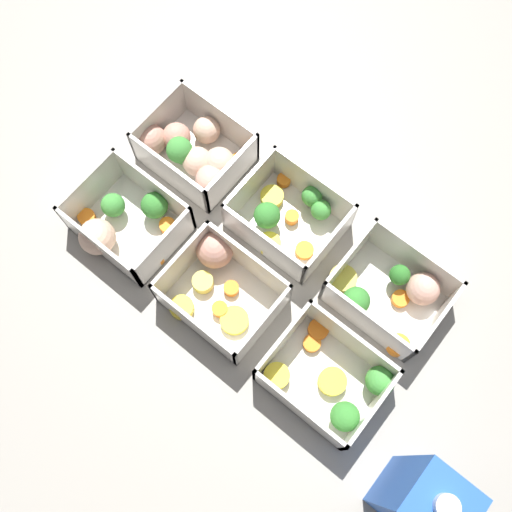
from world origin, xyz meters
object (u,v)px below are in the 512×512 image
at_px(container_far_right, 122,222).
at_px(container_far_center, 219,282).
at_px(container_far_left, 333,381).
at_px(container_near_right, 193,152).
at_px(juice_carton, 419,500).
at_px(container_near_left, 390,293).
at_px(container_near_center, 288,216).

bearing_deg(container_far_right, container_far_center, -173.43).
relative_size(container_far_left, container_far_right, 1.03).
height_order(container_near_right, container_far_right, same).
bearing_deg(juice_carton, container_near_left, -51.46).
height_order(container_far_left, container_far_center, same).
height_order(container_near_center, juice_carton, juice_carton).
height_order(container_near_left, container_near_center, same).
relative_size(container_near_left, container_near_center, 1.07).
distance_m(container_far_left, container_far_center, 0.20).
distance_m(container_far_center, juice_carton, 0.36).
xyz_separation_m(container_far_center, juice_carton, (-0.35, 0.07, 0.07)).
height_order(container_near_center, container_far_left, same).
height_order(container_near_right, juice_carton, juice_carton).
bearing_deg(juice_carton, container_near_center, -30.94).
xyz_separation_m(container_near_center, container_far_right, (0.17, 0.15, 0.00)).
height_order(container_far_center, container_far_right, same).
height_order(container_near_right, container_far_center, same).
height_order(container_near_center, container_far_right, same).
relative_size(container_near_center, container_near_right, 0.85).
height_order(container_near_center, container_near_right, same).
distance_m(container_near_right, container_far_center, 0.20).
bearing_deg(container_near_right, container_near_left, -179.03).
relative_size(container_near_center, container_far_left, 0.96).
distance_m(container_far_center, container_far_right, 0.16).
height_order(container_near_left, juice_carton, juice_carton).
bearing_deg(container_near_left, juice_carton, 128.54).
distance_m(container_near_left, container_far_right, 0.38).
relative_size(container_near_left, juice_carton, 0.77).
xyz_separation_m(container_far_left, juice_carton, (-0.15, 0.06, 0.07)).
xyz_separation_m(container_near_right, juice_carton, (-0.50, 0.19, 0.07)).
xyz_separation_m(container_far_center, container_far_right, (0.16, 0.02, 0.00)).
relative_size(container_far_left, container_far_center, 1.00).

